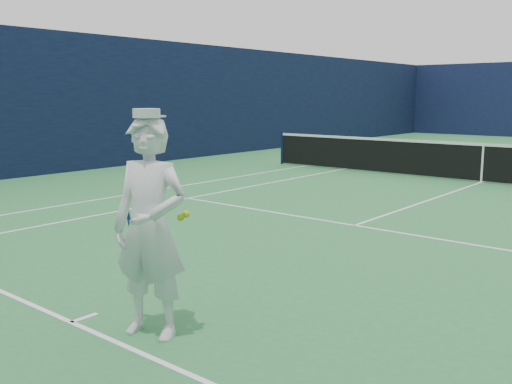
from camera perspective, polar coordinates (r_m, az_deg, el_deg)
ground at (r=15.69m, az=21.59°, el=0.89°), size 80.00×80.00×0.00m
court_markings at (r=15.69m, az=21.59°, el=0.90°), size 11.03×23.83×0.01m
windscreen_fence at (r=15.54m, az=22.05°, el=8.19°), size 20.12×36.12×4.00m
tennis_net at (r=15.62m, az=21.72°, el=2.90°), size 12.88×0.09×1.07m
tennis_player at (r=5.24m, az=-10.55°, el=-3.51°), size 0.91×0.68×2.08m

